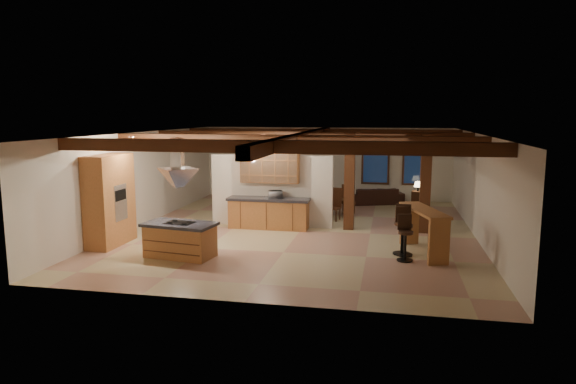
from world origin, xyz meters
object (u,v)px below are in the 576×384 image
(kitchen_island, at_px, (180,239))
(bar_counter, at_px, (423,224))
(dining_table, at_px, (325,207))
(sofa, at_px, (375,196))

(kitchen_island, height_order, bar_counter, bar_counter)
(dining_table, relative_size, sofa, 0.80)
(dining_table, xyz_separation_m, bar_counter, (3.01, -4.37, 0.47))
(sofa, bearing_deg, kitchen_island, 42.97)
(dining_table, relative_size, bar_counter, 0.76)
(kitchen_island, xyz_separation_m, bar_counter, (5.82, 1.43, 0.34))
(kitchen_island, relative_size, sofa, 0.87)
(kitchen_island, bearing_deg, bar_counter, 13.83)
(kitchen_island, xyz_separation_m, dining_table, (2.81, 5.81, -0.13))
(kitchen_island, relative_size, bar_counter, 0.83)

